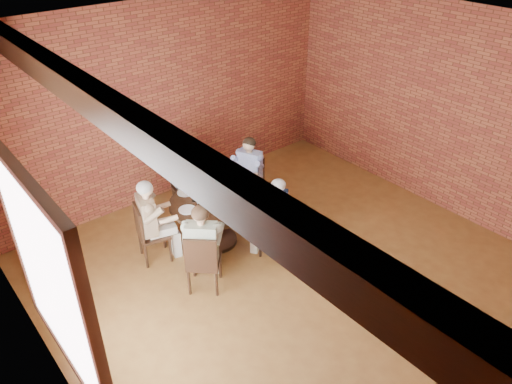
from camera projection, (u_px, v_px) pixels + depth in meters
floor at (309, 286)px, 7.04m from camera, size 7.00×7.00×0.00m
ceiling at (327, 44)px, 5.26m from camera, size 7.00×7.00×0.00m
wall_back at (169, 102)px, 8.46m from camera, size 7.00×0.00×7.00m
wall_left at (56, 302)px, 4.40m from camera, size 0.00×7.00×7.00m
wall_right at (461, 117)px, 7.91m from camera, size 0.00×7.00×7.00m
ceiling_beam at (113, 113)px, 4.00m from camera, size 0.22×6.90×0.26m
window at (49, 279)px, 4.72m from camera, size 0.10×2.16×2.36m
dining_table at (214, 214)px, 7.66m from camera, size 1.35×1.35×0.75m
chair_a at (251, 180)px, 8.59m from camera, size 0.55×0.55×0.92m
diner_a at (248, 174)px, 8.45m from camera, size 0.79×0.72×1.31m
chair_b at (185, 182)px, 8.49m from camera, size 0.51×0.51×0.96m
diner_b at (187, 176)px, 8.34m from camera, size 0.65×0.76×1.37m
chair_c at (147, 231)px, 7.30m from camera, size 0.52×0.52×0.94m
diner_c at (152, 221)px, 7.25m from camera, size 0.76×0.68×1.33m
chair_d at (203, 261)px, 6.72m from camera, size 0.62×0.62×0.95m
diner_d at (203, 247)px, 6.71m from camera, size 0.85×0.86×1.36m
chair_e at (280, 226)px, 7.44m from camera, size 0.56×0.56×0.91m
diner_e at (275, 217)px, 7.38m from camera, size 0.76×0.79×1.29m
plate_a at (232, 190)px, 7.81m from camera, size 0.26×0.26×0.01m
plate_b at (185, 192)px, 7.76m from camera, size 0.26×0.26×0.01m
plate_c at (187, 210)px, 7.34m from camera, size 0.26×0.26×0.01m
plate_d at (244, 204)px, 7.46m from camera, size 0.26×0.26×0.01m
glass_a at (226, 191)px, 7.68m from camera, size 0.07×0.07×0.14m
glass_b at (211, 189)px, 7.72m from camera, size 0.07×0.07×0.14m
glass_c at (194, 197)px, 7.53m from camera, size 0.07×0.07×0.14m
glass_d at (204, 199)px, 7.48m from camera, size 0.07×0.07×0.14m
glass_e at (199, 204)px, 7.35m from camera, size 0.07×0.07×0.14m
glass_f at (226, 209)px, 7.24m from camera, size 0.07×0.07×0.14m
glass_g at (229, 202)px, 7.41m from camera, size 0.07×0.07×0.14m
glass_h at (235, 191)px, 7.68m from camera, size 0.07×0.07×0.14m
smartphone at (247, 198)px, 7.62m from camera, size 0.13×0.17×0.01m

